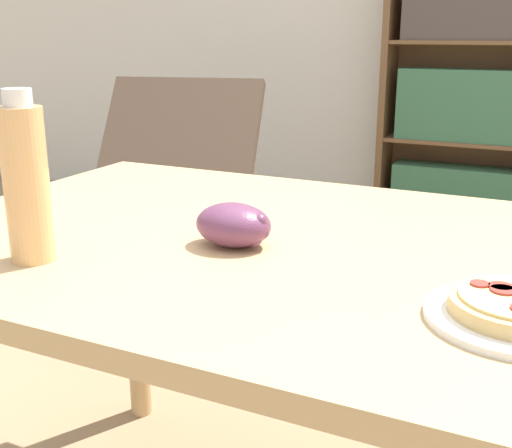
# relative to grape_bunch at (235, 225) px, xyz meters

# --- Properties ---
(dining_table) EXTENTS (1.36, 0.89, 0.73)m
(dining_table) POSITION_rel_grape_bunch_xyz_m (0.07, 0.07, -0.12)
(dining_table) COLOR tan
(dining_table) RESTS_ON ground_plane
(grape_bunch) EXTENTS (0.13, 0.10, 0.07)m
(grape_bunch) POSITION_rel_grape_bunch_xyz_m (0.00, 0.00, 0.00)
(grape_bunch) COLOR #6B3856
(grape_bunch) RESTS_ON dining_table
(drink_bottle) EXTENTS (0.07, 0.07, 0.26)m
(drink_bottle) POSITION_rel_grape_bunch_xyz_m (-0.25, -0.20, 0.09)
(drink_bottle) COLOR #EFB270
(drink_bottle) RESTS_ON dining_table
(lounge_chair_near) EXTENTS (0.83, 0.90, 0.88)m
(lounge_chair_near) POSITION_rel_grape_bunch_xyz_m (-1.01, 1.30, -0.48)
(lounge_chair_near) COLOR black
(lounge_chair_near) RESTS_ON ground_plane
(bookshelf) EXTENTS (0.82, 0.26, 1.55)m
(bookshelf) POSITION_rel_grape_bunch_xyz_m (-0.02, 2.59, -0.04)
(bookshelf) COLOR brown
(bookshelf) RESTS_ON ground_plane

